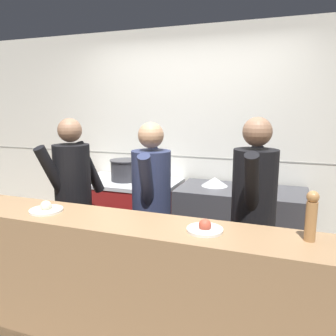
% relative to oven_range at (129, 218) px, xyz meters
% --- Properties ---
extents(ground_plane, '(14.00, 14.00, 0.00)m').
position_rel_oven_range_xyz_m(ground_plane, '(0.60, -1.13, -0.45)').
color(ground_plane, '#7F705B').
extents(wall_back_tiled, '(8.00, 0.06, 2.60)m').
position_rel_oven_range_xyz_m(wall_back_tiled, '(0.60, 0.40, 0.85)').
color(wall_back_tiled, silver).
rests_on(wall_back_tiled, ground_plane).
extents(oven_range, '(1.15, 0.71, 0.90)m').
position_rel_oven_range_xyz_m(oven_range, '(0.00, 0.00, 0.00)').
color(oven_range, maroon).
rests_on(oven_range, ground_plane).
extents(prep_counter, '(1.28, 0.65, 0.91)m').
position_rel_oven_range_xyz_m(prep_counter, '(1.28, -0.00, 0.00)').
color(prep_counter, '#38383D').
rests_on(prep_counter, ground_plane).
extents(pass_counter, '(2.91, 0.45, 0.98)m').
position_rel_oven_range_xyz_m(pass_counter, '(0.68, -1.40, 0.04)').
color(pass_counter, '#93704C').
rests_on(pass_counter, ground_plane).
extents(stock_pot, '(0.35, 0.35, 0.24)m').
position_rel_oven_range_xyz_m(stock_pot, '(-0.03, 0.00, 0.57)').
color(stock_pot, '#2D2D33').
rests_on(stock_pot, oven_range).
extents(mixing_bowl_steel, '(0.28, 0.28, 0.09)m').
position_rel_oven_range_xyz_m(mixing_bowl_steel, '(0.99, 0.06, 0.50)').
color(mixing_bowl_steel, '#B7BABF').
rests_on(mixing_bowl_steel, prep_counter).
extents(plated_dish_main, '(0.24, 0.24, 0.08)m').
position_rel_oven_range_xyz_m(plated_dish_main, '(0.06, -1.42, 0.55)').
color(plated_dish_main, white).
rests_on(plated_dish_main, pass_counter).
extents(plated_dish_appetiser, '(0.22, 0.22, 0.08)m').
position_rel_oven_range_xyz_m(plated_dish_appetiser, '(1.23, -1.40, 0.55)').
color(plated_dish_appetiser, white).
rests_on(plated_dish_appetiser, pass_counter).
extents(pepper_mill, '(0.07, 0.07, 0.29)m').
position_rel_oven_range_xyz_m(pepper_mill, '(1.83, -1.34, 0.68)').
color(pepper_mill, '#AD7A47').
rests_on(pepper_mill, pass_counter).
extents(chef_head_cook, '(0.42, 0.70, 1.63)m').
position_rel_oven_range_xyz_m(chef_head_cook, '(-0.16, -0.80, 0.46)').
color(chef_head_cook, black).
rests_on(chef_head_cook, ground_plane).
extents(chef_sous, '(0.39, 0.70, 1.61)m').
position_rel_oven_range_xyz_m(chef_sous, '(0.63, -0.81, 0.44)').
color(chef_sous, black).
rests_on(chef_sous, ground_plane).
extents(chef_line, '(0.34, 0.72, 1.66)m').
position_rel_oven_range_xyz_m(chef_line, '(1.46, -0.77, 0.47)').
color(chef_line, black).
rests_on(chef_line, ground_plane).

